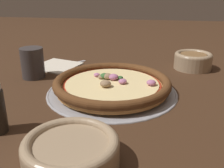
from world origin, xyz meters
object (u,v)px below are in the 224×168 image
object	(u,v)px
pizza	(112,84)
drinking_cup	(32,63)
pizza_tray	(112,91)
napkin	(56,65)
fork	(59,66)
bowl_near	(71,151)
bowl_far	(193,60)

from	to	relation	value
pizza	drinking_cup	xyz separation A→B (m)	(0.08, 0.26, 0.02)
pizza_tray	pizza	distance (m)	0.02
drinking_cup	napkin	size ratio (longest dim) A/B	0.53
drinking_cup	napkin	distance (m)	0.13
drinking_cup	fork	world-z (taller)	drinking_cup
drinking_cup	bowl_near	bearing A→B (deg)	-148.29
pizza	drinking_cup	bearing A→B (deg)	72.60
bowl_near	fork	xyz separation A→B (m)	(0.51, 0.20, -0.02)
fork	pizza	bearing A→B (deg)	90.89
pizza	bowl_far	xyz separation A→B (m)	(0.25, -0.24, 0.01)
bowl_far	drinking_cup	bearing A→B (deg)	108.65
napkin	fork	xyz separation A→B (m)	(0.01, -0.01, -0.00)
pizza	napkin	xyz separation A→B (m)	(0.20, 0.23, -0.02)
pizza_tray	pizza	xyz separation A→B (m)	(0.00, -0.00, 0.02)
pizza	bowl_far	world-z (taller)	bowl_far
pizza_tray	napkin	xyz separation A→B (m)	(0.20, 0.23, 0.00)
bowl_far	fork	size ratio (longest dim) A/B	0.85
bowl_near	pizza	bearing A→B (deg)	-3.41
bowl_far	fork	bearing A→B (deg)	95.29
bowl_far	fork	world-z (taller)	bowl_far
bowl_near	napkin	size ratio (longest dim) A/B	0.87
pizza_tray	bowl_near	bearing A→B (deg)	176.60
napkin	fork	bearing A→B (deg)	-57.78
drinking_cup	pizza_tray	bearing A→B (deg)	-107.45
bowl_near	pizza_tray	bearing A→B (deg)	-3.40
bowl_far	napkin	size ratio (longest dim) A/B	0.71
bowl_far	drinking_cup	size ratio (longest dim) A/B	1.34
bowl_near	drinking_cup	size ratio (longest dim) A/B	1.66
napkin	bowl_far	bearing A→B (deg)	-84.16
pizza	drinking_cup	world-z (taller)	drinking_cup
bowl_near	drinking_cup	world-z (taller)	drinking_cup
drinking_cup	fork	size ratio (longest dim) A/B	0.63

